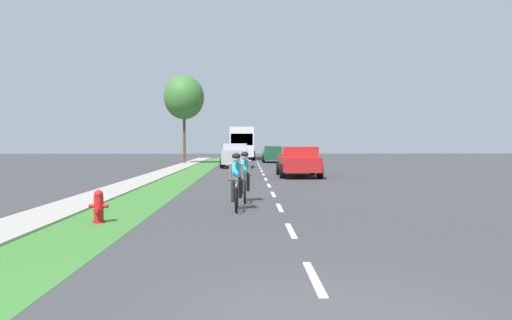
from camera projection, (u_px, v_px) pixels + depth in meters
name	position (u px, v px, depth m)	size (l,w,h in m)	color
ground_plane	(266.00, 180.00, 25.30)	(120.00, 120.00, 0.00)	#38383A
grass_verge	(179.00, 180.00, 25.23)	(1.94, 70.00, 0.01)	#38722D
sidewalk_concrete	(145.00, 180.00, 25.20)	(1.47, 70.00, 0.10)	#9E998E
lane_markings_center	(263.00, 174.00, 29.29)	(0.12, 54.07, 0.01)	white
fire_hydrant_red	(99.00, 207.00, 11.66)	(0.44, 0.38, 0.76)	red
cyclist_lead	(237.00, 181.00, 13.78)	(0.42, 1.72, 1.58)	black
cyclist_trailing	(245.00, 176.00, 15.78)	(0.42, 1.72, 1.58)	black
pickup_red	(298.00, 161.00, 27.50)	(2.22, 5.10, 1.64)	red
suv_silver	(235.00, 155.00, 37.74)	(2.15, 4.70, 1.79)	#A5A8AD
sedan_dark_green	(273.00, 154.00, 47.52)	(1.98, 4.30, 1.52)	#194C2D
bus_white	(242.00, 142.00, 57.08)	(2.78, 11.60, 3.48)	silver
street_tree_far	(184.00, 98.00, 44.78)	(3.56, 3.56, 7.84)	brown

